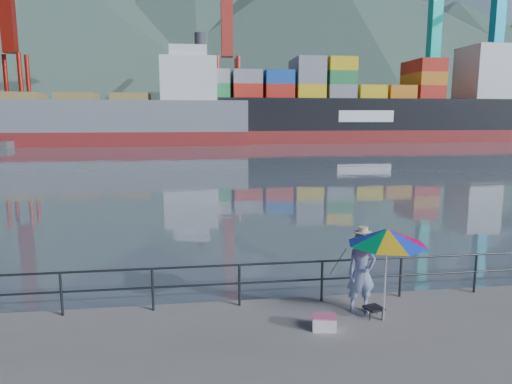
# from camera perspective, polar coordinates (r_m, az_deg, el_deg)

# --- Properties ---
(harbor_water) EXTENTS (500.00, 280.00, 0.00)m
(harbor_water) POSITION_cam_1_polar(r_m,az_deg,el_deg) (138.56, -7.06, 7.50)
(harbor_water) COLOR slate
(harbor_water) RESTS_ON ground
(far_dock) EXTENTS (200.00, 40.00, 0.40)m
(far_dock) POSITION_cam_1_polar(r_m,az_deg,el_deg) (102.28, -1.09, 6.92)
(far_dock) COLOR #514F4C
(far_dock) RESTS_ON ground
(guardrail) EXTENTS (22.00, 0.06, 1.03)m
(guardrail) POSITION_cam_1_polar(r_m,az_deg,el_deg) (11.08, 3.16, -11.21)
(guardrail) COLOR #2D3033
(guardrail) RESTS_ON ground
(mountains) EXTENTS (600.00, 332.80, 80.00)m
(mountains) POSITION_cam_1_polar(r_m,az_deg,el_deg) (222.23, 2.97, 17.44)
(mountains) COLOR #385147
(mountains) RESTS_ON ground
(port_cranes) EXTENTS (116.00, 28.00, 38.40)m
(port_cranes) POSITION_cam_1_polar(r_m,az_deg,el_deg) (98.87, 12.20, 15.92)
(port_cranes) COLOR #AD1B10
(port_cranes) RESTS_ON ground
(container_stacks) EXTENTS (58.00, 8.40, 7.80)m
(container_stacks) POSITION_cam_1_polar(r_m,az_deg,el_deg) (109.15, 12.79, 8.25)
(container_stacks) COLOR #194CA5
(container_stacks) RESTS_ON ground
(fisherman) EXTENTS (0.69, 0.46, 1.84)m
(fisherman) POSITION_cam_1_polar(r_m,az_deg,el_deg) (10.76, 13.04, -9.82)
(fisherman) COLOR navy
(fisherman) RESTS_ON ground
(beach_umbrella) EXTENTS (1.89, 1.89, 2.07)m
(beach_umbrella) POSITION_cam_1_polar(r_m,az_deg,el_deg) (10.13, 16.08, -5.39)
(beach_umbrella) COLOR white
(beach_umbrella) RESTS_ON ground
(folding_stool) EXTENTS (0.45, 0.45, 0.24)m
(folding_stool) POSITION_cam_1_polar(r_m,az_deg,el_deg) (10.82, 14.49, -14.29)
(folding_stool) COLOR black
(folding_stool) RESTS_ON ground
(cooler_bag) EXTENTS (0.54, 0.41, 0.28)m
(cooler_bag) POSITION_cam_1_polar(r_m,az_deg,el_deg) (10.05, 8.49, -15.91)
(cooler_bag) COLOR silver
(cooler_bag) RESTS_ON ground
(fishing_rod) EXTENTS (0.20, 1.72, 1.22)m
(fishing_rod) POSITION_cam_1_polar(r_m,az_deg,el_deg) (11.75, 10.01, -12.84)
(fishing_rod) COLOR black
(fishing_rod) RESTS_ON ground
(bulk_carrier) EXTENTS (52.21, 9.04, 14.50)m
(bulk_carrier) POSITION_cam_1_polar(r_m,az_deg,el_deg) (80.04, -19.02, 8.67)
(bulk_carrier) COLOR maroon
(bulk_carrier) RESTS_ON ground
(container_ship) EXTENTS (65.62, 10.94, 18.10)m
(container_ship) POSITION_cam_1_polar(r_m,az_deg,el_deg) (88.88, 13.37, 10.03)
(container_ship) COLOR maroon
(container_ship) RESTS_ON ground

